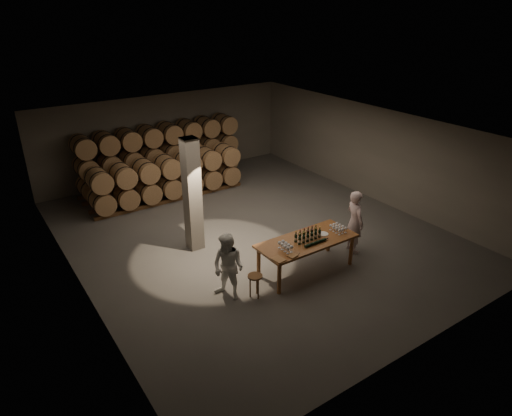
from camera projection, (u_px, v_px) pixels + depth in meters
room at (192, 195)px, 12.31m from camera, size 12.00×12.00×12.00m
tasting_table at (307, 243)px, 11.53m from camera, size 2.60×1.10×0.90m
barrel_stack_back at (161, 154)px, 16.86m from camera, size 6.26×0.95×2.31m
barrel_stack_front at (168, 177)px, 15.76m from camera, size 5.48×0.95×1.57m
bottle_cluster at (308, 236)px, 11.45m from camera, size 0.73×0.23×0.30m
lying_bottles at (316, 243)px, 11.27m from camera, size 0.75×0.08×0.08m
glass_cluster_left at (285, 245)px, 10.97m from camera, size 0.20×0.42×0.18m
glass_cluster_right at (338, 227)px, 11.86m from camera, size 0.30×0.41×0.17m
plate at (323, 234)px, 11.76m from camera, size 0.27×0.27×0.02m
notebook_near at (293, 256)px, 10.75m from camera, size 0.25×0.21×0.03m
notebook_corner at (278, 259)px, 10.60m from camera, size 0.27×0.33×0.03m
pen at (298, 255)px, 10.81m from camera, size 0.14×0.06×0.01m
stool at (255, 279)px, 10.63m from camera, size 0.35×0.35×0.58m
person_man at (355, 222)px, 12.42m from camera, size 0.54×0.72×1.80m
person_woman at (228, 267)px, 10.47m from camera, size 0.91×0.99×1.64m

